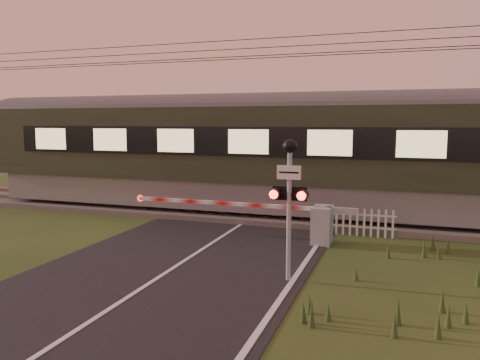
% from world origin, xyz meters
% --- Properties ---
extents(ground, '(160.00, 160.00, 0.00)m').
position_xyz_m(ground, '(0.00, 0.00, 0.00)').
color(ground, '#253915').
rests_on(ground, ground).
extents(road, '(6.00, 140.00, 0.03)m').
position_xyz_m(road, '(0.02, -0.23, 0.01)').
color(road, black).
rests_on(road, ground).
extents(track_bed, '(140.00, 3.40, 0.39)m').
position_xyz_m(track_bed, '(0.00, 6.50, 0.07)').
color(track_bed, '#47423D').
rests_on(track_bed, ground).
extents(overhead_wires, '(120.00, 0.62, 0.62)m').
position_xyz_m(overhead_wires, '(0.00, 6.50, 5.72)').
color(overhead_wires, black).
rests_on(overhead_wires, ground).
extents(boom_gate, '(6.67, 0.79, 1.06)m').
position_xyz_m(boom_gate, '(2.50, 3.41, 0.58)').
color(boom_gate, gray).
rests_on(boom_gate, ground).
extents(crossing_signal, '(0.76, 0.33, 2.97)m').
position_xyz_m(crossing_signal, '(2.64, 0.16, 2.04)').
color(crossing_signal, gray).
rests_on(crossing_signal, ground).
extents(picket_fence, '(2.18, 0.07, 0.81)m').
position_xyz_m(picket_fence, '(3.66, 4.60, 0.41)').
color(picket_fence, silver).
rests_on(picket_fence, ground).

